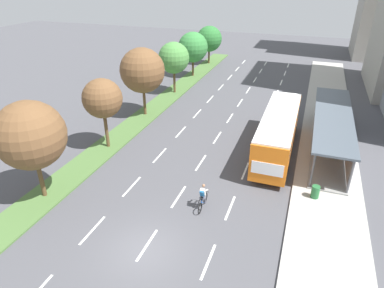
{
  "coord_description": "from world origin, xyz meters",
  "views": [
    {
      "loc": [
        6.96,
        -11.77,
        13.43
      ],
      "look_at": [
        -0.93,
        10.34,
        1.2
      ],
      "focal_mm": 31.63,
      "sensor_mm": 36.0,
      "label": 1
    }
  ],
  "objects_px": {
    "median_tree_second": "(102,99)",
    "trash_bin": "(315,192)",
    "bus": "(278,129)",
    "median_tree_fourth": "(174,58)",
    "median_tree_nearest": "(30,135)",
    "median_tree_third": "(142,71)",
    "bus_shelter": "(335,129)",
    "median_tree_farthest": "(209,39)",
    "median_tree_fifth": "(193,47)",
    "cyclist": "(203,197)"
  },
  "relations": [
    {
      "from": "bus_shelter",
      "to": "bus",
      "type": "height_order",
      "value": "bus"
    },
    {
      "from": "median_tree_fifth",
      "to": "bus_shelter",
      "type": "bearing_deg",
      "value": -42.12
    },
    {
      "from": "cyclist",
      "to": "bus",
      "type": "bearing_deg",
      "value": 69.14
    },
    {
      "from": "bus",
      "to": "median_tree_second",
      "type": "bearing_deg",
      "value": -163.87
    },
    {
      "from": "bus",
      "to": "median_tree_fifth",
      "type": "relative_size",
      "value": 1.92
    },
    {
      "from": "cyclist",
      "to": "bus_shelter",
      "type": "bearing_deg",
      "value": 55.17
    },
    {
      "from": "median_tree_nearest",
      "to": "median_tree_farthest",
      "type": "relative_size",
      "value": 1.16
    },
    {
      "from": "median_tree_nearest",
      "to": "median_tree_fourth",
      "type": "height_order",
      "value": "median_tree_nearest"
    },
    {
      "from": "bus_shelter",
      "to": "median_tree_farthest",
      "type": "height_order",
      "value": "median_tree_farthest"
    },
    {
      "from": "median_tree_fourth",
      "to": "bus_shelter",
      "type": "bearing_deg",
      "value": -26.55
    },
    {
      "from": "bus_shelter",
      "to": "cyclist",
      "type": "distance_m",
      "value": 13.48
    },
    {
      "from": "median_tree_third",
      "to": "median_tree_fifth",
      "type": "relative_size",
      "value": 1.14
    },
    {
      "from": "median_tree_fourth",
      "to": "trash_bin",
      "type": "xyz_separation_m",
      "value": [
        16.64,
        -16.58,
        -3.66
      ]
    },
    {
      "from": "median_tree_nearest",
      "to": "median_tree_second",
      "type": "relative_size",
      "value": 1.12
    },
    {
      "from": "median_tree_nearest",
      "to": "median_tree_fourth",
      "type": "xyz_separation_m",
      "value": [
        0.14,
        22.28,
        -0.27
      ]
    },
    {
      "from": "bus_shelter",
      "to": "bus",
      "type": "relative_size",
      "value": 1.25
    },
    {
      "from": "median_tree_fifth",
      "to": "median_tree_farthest",
      "type": "height_order",
      "value": "median_tree_fifth"
    },
    {
      "from": "bus",
      "to": "median_tree_fifth",
      "type": "distance_m",
      "value": 23.04
    },
    {
      "from": "median_tree_second",
      "to": "median_tree_third",
      "type": "relative_size",
      "value": 0.87
    },
    {
      "from": "median_tree_farthest",
      "to": "median_tree_second",
      "type": "bearing_deg",
      "value": -89.41
    },
    {
      "from": "median_tree_third",
      "to": "bus",
      "type": "bearing_deg",
      "value": -14.58
    },
    {
      "from": "bus_shelter",
      "to": "median_tree_fourth",
      "type": "height_order",
      "value": "median_tree_fourth"
    },
    {
      "from": "median_tree_third",
      "to": "median_tree_farthest",
      "type": "xyz_separation_m",
      "value": [
        -0.03,
        22.28,
        -0.8
      ]
    },
    {
      "from": "cyclist",
      "to": "median_tree_third",
      "type": "height_order",
      "value": "median_tree_third"
    },
    {
      "from": "median_tree_second",
      "to": "median_tree_fourth",
      "type": "xyz_separation_m",
      "value": [
        -0.05,
        14.85,
        -0.1
      ]
    },
    {
      "from": "median_tree_nearest",
      "to": "median_tree_third",
      "type": "bearing_deg",
      "value": 90.31
    },
    {
      "from": "trash_bin",
      "to": "median_tree_second",
      "type": "bearing_deg",
      "value": 174.04
    },
    {
      "from": "bus_shelter",
      "to": "median_tree_second",
      "type": "height_order",
      "value": "median_tree_second"
    },
    {
      "from": "median_tree_fifth",
      "to": "trash_bin",
      "type": "bearing_deg",
      "value": -54.82
    },
    {
      "from": "median_tree_farthest",
      "to": "trash_bin",
      "type": "xyz_separation_m",
      "value": [
        16.9,
        -31.43,
        -3.26
      ]
    },
    {
      "from": "median_tree_second",
      "to": "trash_bin",
      "type": "bearing_deg",
      "value": -5.96
    },
    {
      "from": "median_tree_nearest",
      "to": "median_tree_fourth",
      "type": "relative_size",
      "value": 1.1
    },
    {
      "from": "median_tree_third",
      "to": "bus_shelter",
      "type": "bearing_deg",
      "value": -4.56
    },
    {
      "from": "median_tree_farthest",
      "to": "median_tree_fourth",
      "type": "bearing_deg",
      "value": -89.01
    },
    {
      "from": "bus",
      "to": "median_tree_fourth",
      "type": "xyz_separation_m",
      "value": [
        -13.44,
        10.98,
        2.17
      ]
    },
    {
      "from": "cyclist",
      "to": "median_tree_second",
      "type": "height_order",
      "value": "median_tree_second"
    },
    {
      "from": "median_tree_nearest",
      "to": "median_tree_third",
      "type": "height_order",
      "value": "median_tree_third"
    },
    {
      "from": "median_tree_nearest",
      "to": "median_tree_fourth",
      "type": "bearing_deg",
      "value": 89.63
    },
    {
      "from": "median_tree_fourth",
      "to": "median_tree_fifth",
      "type": "xyz_separation_m",
      "value": [
        -0.28,
        7.43,
        -0.24
      ]
    },
    {
      "from": "bus_shelter",
      "to": "median_tree_third",
      "type": "height_order",
      "value": "median_tree_third"
    },
    {
      "from": "median_tree_second",
      "to": "cyclist",
      "type": "bearing_deg",
      "value": -26.75
    },
    {
      "from": "bus",
      "to": "median_tree_third",
      "type": "relative_size",
      "value": 1.68
    },
    {
      "from": "median_tree_third",
      "to": "median_tree_farthest",
      "type": "distance_m",
      "value": 22.29
    },
    {
      "from": "bus",
      "to": "median_tree_fourth",
      "type": "relative_size",
      "value": 1.9
    },
    {
      "from": "median_tree_third",
      "to": "trash_bin",
      "type": "bearing_deg",
      "value": -28.51
    },
    {
      "from": "median_tree_second",
      "to": "trash_bin",
      "type": "relative_size",
      "value": 6.84
    },
    {
      "from": "median_tree_third",
      "to": "median_tree_fifth",
      "type": "xyz_separation_m",
      "value": [
        -0.06,
        14.85,
        -0.64
      ]
    },
    {
      "from": "bus_shelter",
      "to": "median_tree_nearest",
      "type": "relative_size",
      "value": 2.17
    },
    {
      "from": "bus",
      "to": "median_tree_second",
      "type": "relative_size",
      "value": 1.94
    },
    {
      "from": "bus_shelter",
      "to": "median_tree_farthest",
      "type": "bearing_deg",
      "value": 127.18
    }
  ]
}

